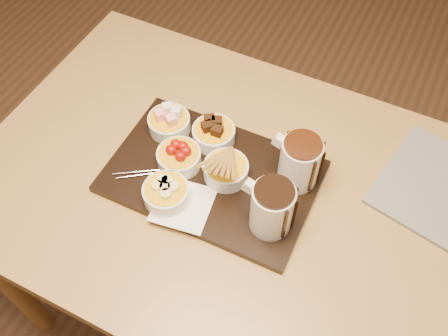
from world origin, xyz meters
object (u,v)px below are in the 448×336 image
at_px(pitcher_milk_chocolate, 299,163).
at_px(serving_board, 212,176).
at_px(pitcher_dark_chocolate, 272,208).
at_px(bowl_strawberries, 179,158).
at_px(dining_table, 235,209).

bearing_deg(pitcher_milk_chocolate, serving_board, -158.20).
bearing_deg(pitcher_dark_chocolate, pitcher_milk_chocolate, 85.60).
bearing_deg(serving_board, pitcher_milk_chocolate, 21.80).
distance_m(bowl_strawberries, pitcher_dark_chocolate, 0.25).
bearing_deg(pitcher_dark_chocolate, bowl_strawberries, 167.35).
xyz_separation_m(dining_table, pitcher_milk_chocolate, (0.12, 0.07, 0.18)).
relative_size(dining_table, bowl_strawberries, 12.00).
bearing_deg(pitcher_milk_chocolate, bowl_strawberries, -163.61).
bearing_deg(pitcher_milk_chocolate, dining_table, -150.37).
bearing_deg(dining_table, pitcher_dark_chocolate, -29.77).
bearing_deg(pitcher_milk_chocolate, pitcher_dark_chocolate, -94.40).
height_order(pitcher_dark_chocolate, pitcher_milk_chocolate, same).
height_order(dining_table, serving_board, serving_board).
xyz_separation_m(serving_board, bowl_strawberries, (-0.08, -0.01, 0.03)).
bearing_deg(bowl_strawberries, pitcher_milk_chocolate, 17.12).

